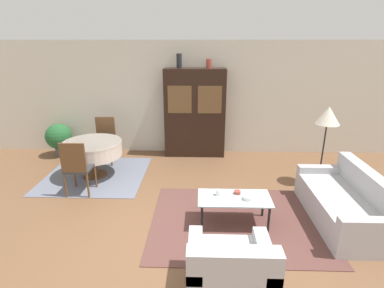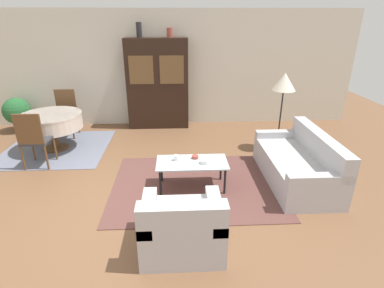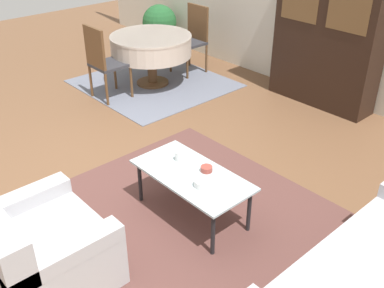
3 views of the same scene
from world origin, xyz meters
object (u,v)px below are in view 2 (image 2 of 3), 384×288
(dining_table, at_px, (51,121))
(dining_chair_far, at_px, (65,110))
(bowl_small, at_px, (195,157))
(potted_plant, at_px, (17,112))
(floor_lamp, at_px, (284,84))
(vase_short, at_px, (170,33))
(couch, at_px, (298,164))
(display_cabinet, at_px, (158,84))
(dining_chair_near, at_px, (34,137))
(vase_tall, at_px, (139,30))
(coffee_table, at_px, (192,164))
(cup, at_px, (176,158))
(armchair, at_px, (182,227))
(bowl, at_px, (205,161))

(dining_table, xyz_separation_m, dining_chair_far, (-0.00, 0.82, -0.01))
(bowl_small, height_order, potted_plant, potted_plant)
(floor_lamp, height_order, vase_short, vase_short)
(couch, relative_size, dining_chair_far, 1.79)
(display_cabinet, bearing_deg, dining_chair_near, -133.91)
(dining_chair_near, distance_m, potted_plant, 2.31)
(vase_short, bearing_deg, couch, -53.69)
(dining_chair_near, bearing_deg, dining_chair_far, 90.00)
(dining_chair_near, height_order, vase_tall, vase_tall)
(coffee_table, relative_size, cup, 12.57)
(display_cabinet, height_order, dining_chair_far, display_cabinet)
(coffee_table, xyz_separation_m, potted_plant, (-3.95, 2.79, 0.06))
(cup, bearing_deg, dining_table, 147.31)
(dining_table, xyz_separation_m, bowl_small, (2.77, -1.53, -0.12))
(armchair, xyz_separation_m, coffee_table, (0.18, 1.36, 0.11))
(floor_lamp, distance_m, potted_plant, 5.99)
(display_cabinet, bearing_deg, cup, -81.76)
(cup, distance_m, bowl_small, 0.30)
(floor_lamp, distance_m, bowl, 2.36)
(bowl_small, bearing_deg, couch, 0.39)
(bowl_small, bearing_deg, dining_chair_near, 165.50)
(couch, relative_size, bowl_small, 17.64)
(display_cabinet, bearing_deg, potted_plant, -176.84)
(armchair, xyz_separation_m, floor_lamp, (2.00, 2.79, 1.03))
(potted_plant, bearing_deg, cup, -36.30)
(couch, relative_size, vase_tall, 5.71)
(cup, relative_size, vase_tall, 0.27)
(dining_chair_far, distance_m, bowl, 3.85)
(potted_plant, bearing_deg, bowl, -34.46)
(armchair, relative_size, vase_tall, 2.88)
(bowl_small, bearing_deg, display_cabinet, 104.09)
(cup, xyz_separation_m, bowl, (0.44, -0.12, -0.01))
(armchair, xyz_separation_m, bowl, (0.38, 1.30, 0.18))
(vase_tall, bearing_deg, couch, -45.83)
(couch, height_order, coffee_table, couch)
(armchair, height_order, dining_chair_far, dining_chair_far)
(cup, relative_size, potted_plant, 0.11)
(couch, relative_size, bowl, 12.35)
(coffee_table, bearing_deg, bowl_small, 65.74)
(coffee_table, relative_size, potted_plant, 1.37)
(coffee_table, distance_m, dining_chair_far, 3.67)
(display_cabinet, distance_m, dining_chair_far, 2.16)
(couch, distance_m, bowl, 1.57)
(couch, xyz_separation_m, floor_lamp, (0.08, 1.30, 1.04))
(floor_lamp, distance_m, cup, 2.61)
(dining_table, relative_size, bowl, 7.93)
(armchair, xyz_separation_m, dining_table, (-2.53, 3.01, 0.30))
(dining_chair_near, height_order, vase_short, vase_short)
(bowl_small, relative_size, vase_tall, 0.32)
(armchair, xyz_separation_m, dining_chair_far, (-2.53, 3.83, 0.28))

